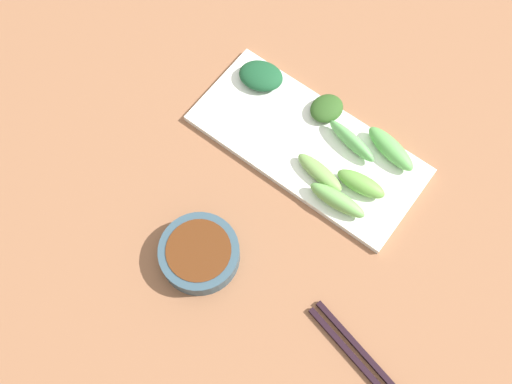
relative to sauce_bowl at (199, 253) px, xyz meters
name	(u,v)px	position (x,y,z in m)	size (l,w,h in m)	color
tabletop	(286,194)	(0.16, -0.04, -0.03)	(2.10, 2.10, 0.02)	brown
sauce_bowl	(199,253)	(0.00, 0.00, 0.00)	(0.12, 0.12, 0.04)	#304A58
serving_plate	(308,144)	(0.25, -0.02, -0.01)	(0.17, 0.38, 0.01)	white
broccoli_leafy_0	(261,76)	(0.30, 0.11, 0.01)	(0.06, 0.07, 0.02)	#184B2A
broccoli_stalk_1	(337,200)	(0.19, -0.11, 0.01)	(0.03, 0.09, 0.03)	#6CAF56
broccoli_stalk_2	(361,184)	(0.23, -0.13, 0.01)	(0.03, 0.08, 0.03)	#65A142
broccoli_stalk_3	(352,141)	(0.29, -0.08, 0.01)	(0.02, 0.09, 0.03)	#5FAE59
broccoli_stalk_4	(320,173)	(0.21, -0.07, 0.00)	(0.03, 0.09, 0.02)	#71A04F
broccoli_stalk_5	(391,149)	(0.31, -0.13, 0.01)	(0.03, 0.09, 0.03)	#5DAC52
broccoli_leafy_6	(327,108)	(0.31, -0.01, 0.00)	(0.06, 0.05, 0.02)	#2B511D
chopsticks	(371,369)	(0.02, -0.29, -0.02)	(0.07, 0.23, 0.01)	black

